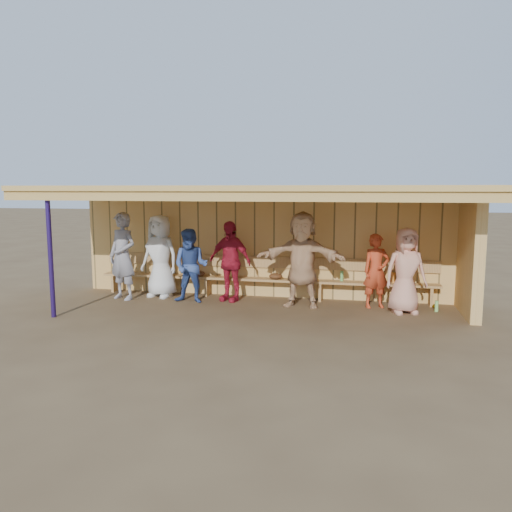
{
  "coord_description": "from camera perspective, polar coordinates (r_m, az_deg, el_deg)",
  "views": [
    {
      "loc": [
        2.13,
        -9.72,
        2.45
      ],
      "look_at": [
        0.0,
        0.35,
        1.05
      ],
      "focal_mm": 35.0,
      "sensor_mm": 36.0,
      "label": 1
    }
  ],
  "objects": [
    {
      "name": "player_f",
      "position": [
        10.33,
        5.27,
        -0.4
      ],
      "size": [
        1.88,
        0.72,
        1.98
      ],
      "primitive_type": "imported",
      "rotation": [
        0.0,
        0.0,
        -0.08
      ],
      "color": "#DEAD7D",
      "rests_on": "ground"
    },
    {
      "name": "player_a",
      "position": [
        11.38,
        -15.0,
        -0.01
      ],
      "size": [
        0.82,
        0.67,
        1.93
      ],
      "primitive_type": "imported",
      "rotation": [
        0.0,
        0.0,
        -0.33
      ],
      "color": "gray",
      "rests_on": "ground"
    },
    {
      "name": "player_g",
      "position": [
        10.53,
        13.58,
        -1.68
      ],
      "size": [
        0.65,
        0.55,
        1.53
      ],
      "primitive_type": "imported",
      "rotation": [
        0.0,
        0.0,
        0.38
      ],
      "color": "#BF3E1E",
      "rests_on": "ground"
    },
    {
      "name": "ground",
      "position": [
        10.24,
        -0.41,
        -6.09
      ],
      "size": [
        90.0,
        90.0,
        0.0
      ],
      "primitive_type": "plane",
      "color": "brown",
      "rests_on": "ground"
    },
    {
      "name": "player_c",
      "position": [
        10.79,
        -7.45,
        -1.13
      ],
      "size": [
        0.78,
        0.61,
        1.59
      ],
      "primitive_type": "imported",
      "rotation": [
        0.0,
        0.0,
        -0.01
      ],
      "color": "#38549B",
      "rests_on": "ground"
    },
    {
      "name": "player_d",
      "position": [
        10.87,
        -3.02,
        -0.59
      ],
      "size": [
        1.11,
        0.73,
        1.75
      ],
      "primitive_type": "imported",
      "rotation": [
        0.0,
        0.0,
        -0.32
      ],
      "color": "#B91D33",
      "rests_on": "ground"
    },
    {
      "name": "dugout_equipment",
      "position": [
        11.22,
        -2.42,
        -2.32
      ],
      "size": [
        7.21,
        0.62,
        0.8
      ],
      "color": "yellow",
      "rests_on": "ground"
    },
    {
      "name": "player_b",
      "position": [
        11.46,
        -10.9,
        0.0
      ],
      "size": [
        1.02,
        0.78,
        1.87
      ],
      "primitive_type": "imported",
      "rotation": [
        0.0,
        0.0,
        -0.22
      ],
      "color": "white",
      "rests_on": "ground"
    },
    {
      "name": "dugout_structure",
      "position": [
        10.57,
        2.44,
        3.65
      ],
      "size": [
        8.8,
        3.2,
        2.5
      ],
      "color": "#E4B261",
      "rests_on": "ground"
    },
    {
      "name": "player_h",
      "position": [
        10.2,
        16.73,
        -1.63
      ],
      "size": [
        0.95,
        0.77,
        1.69
      ],
      "primitive_type": "imported",
      "rotation": [
        0.0,
        0.0,
        0.32
      ],
      "color": "tan",
      "rests_on": "ground"
    },
    {
      "name": "bench",
      "position": [
        11.2,
        0.81,
        -2.13
      ],
      "size": [
        7.6,
        0.34,
        0.93
      ],
      "color": "tan",
      "rests_on": "ground"
    }
  ]
}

